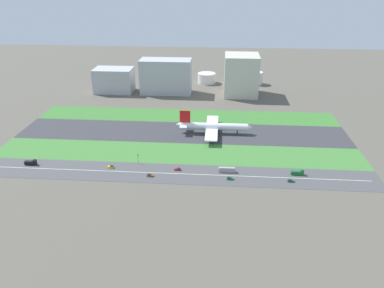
{
  "coord_description": "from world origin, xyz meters",
  "views": [
    {
      "loc": [
        30.98,
        -297.07,
        126.26
      ],
      "look_at": [
        10.81,
        -36.5,
        6.0
      ],
      "focal_mm": 35.19,
      "sensor_mm": 36.0,
      "label": 1
    }
  ],
  "objects_px": {
    "car_1": "(178,169)",
    "car_0": "(150,175)",
    "airliner": "(212,126)",
    "terminal_building": "(114,80)",
    "hangar_building": "(166,76)",
    "bus_0": "(227,170)",
    "fuel_tank_centre": "(232,78)",
    "car_2": "(230,178)",
    "fuel_tank_east": "(256,78)",
    "truck_1": "(298,173)",
    "traffic_light": "(138,158)",
    "truck_0": "(31,163)",
    "car_3": "(111,167)",
    "fuel_tank_west": "(207,78)",
    "office_tower": "(241,75)",
    "car_4": "(290,181)"
  },
  "relations": [
    {
      "from": "car_1",
      "to": "car_0",
      "type": "bearing_deg",
      "value": -150.79
    },
    {
      "from": "airliner",
      "to": "terminal_building",
      "type": "bearing_deg",
      "value": 135.34
    },
    {
      "from": "car_0",
      "to": "hangar_building",
      "type": "height_order",
      "value": "hangar_building"
    },
    {
      "from": "bus_0",
      "to": "fuel_tank_centre",
      "type": "relative_size",
      "value": 0.65
    },
    {
      "from": "car_2",
      "to": "fuel_tank_east",
      "type": "xyz_separation_m",
      "value": [
        34.91,
        237.0,
        6.55
      ]
    },
    {
      "from": "car_2",
      "to": "fuel_tank_east",
      "type": "height_order",
      "value": "fuel_tank_east"
    },
    {
      "from": "car_1",
      "to": "truck_1",
      "type": "xyz_separation_m",
      "value": [
        82.08,
        -0.0,
        0.75
      ]
    },
    {
      "from": "traffic_light",
      "to": "fuel_tank_east",
      "type": "xyz_separation_m",
      "value": [
        100.49,
        219.01,
        3.19
      ]
    },
    {
      "from": "airliner",
      "to": "car_2",
      "type": "distance_m",
      "value": 79.41
    },
    {
      "from": "truck_0",
      "to": "traffic_light",
      "type": "bearing_deg",
      "value": 5.99
    },
    {
      "from": "car_0",
      "to": "car_2",
      "type": "distance_m",
      "value": 53.85
    },
    {
      "from": "car_1",
      "to": "hangar_building",
      "type": "relative_size",
      "value": 0.08
    },
    {
      "from": "car_3",
      "to": "car_2",
      "type": "height_order",
      "value": "same"
    },
    {
      "from": "traffic_light",
      "to": "terminal_building",
      "type": "relative_size",
      "value": 0.17
    },
    {
      "from": "truck_1",
      "to": "traffic_light",
      "type": "bearing_deg",
      "value": 175.91
    },
    {
      "from": "terminal_building",
      "to": "fuel_tank_west",
      "type": "height_order",
      "value": "terminal_building"
    },
    {
      "from": "car_1",
      "to": "airliner",
      "type": "bearing_deg",
      "value": 72.05
    },
    {
      "from": "car_0",
      "to": "fuel_tank_centre",
      "type": "height_order",
      "value": "fuel_tank_centre"
    },
    {
      "from": "office_tower",
      "to": "terminal_building",
      "type": "bearing_deg",
      "value": 180.0
    },
    {
      "from": "truck_1",
      "to": "hangar_building",
      "type": "relative_size",
      "value": 0.15
    },
    {
      "from": "office_tower",
      "to": "fuel_tank_centre",
      "type": "xyz_separation_m",
      "value": [
        -8.31,
        45.0,
        -15.26
      ]
    },
    {
      "from": "terminal_building",
      "to": "fuel_tank_east",
      "type": "xyz_separation_m",
      "value": [
        164.19,
        45.0,
        -5.97
      ]
    },
    {
      "from": "traffic_light",
      "to": "office_tower",
      "type": "distance_m",
      "value": 192.32
    },
    {
      "from": "bus_0",
      "to": "fuel_tank_centre",
      "type": "bearing_deg",
      "value": 88.02
    },
    {
      "from": "office_tower",
      "to": "fuel_tank_east",
      "type": "relative_size",
      "value": 2.72
    },
    {
      "from": "truck_0",
      "to": "bus_0",
      "type": "bearing_deg",
      "value": 0.0
    },
    {
      "from": "fuel_tank_west",
      "to": "traffic_light",
      "type": "bearing_deg",
      "value": -100.37
    },
    {
      "from": "car_4",
      "to": "fuel_tank_centre",
      "type": "distance_m",
      "value": 239.48
    },
    {
      "from": "car_4",
      "to": "bus_0",
      "type": "relative_size",
      "value": 0.38
    },
    {
      "from": "bus_0",
      "to": "car_1",
      "type": "bearing_deg",
      "value": 180.0
    },
    {
      "from": "car_2",
      "to": "truck_0",
      "type": "height_order",
      "value": "truck_0"
    },
    {
      "from": "airliner",
      "to": "fuel_tank_west",
      "type": "relative_size",
      "value": 3.0
    },
    {
      "from": "hangar_building",
      "to": "car_1",
      "type": "bearing_deg",
      "value": -79.58
    },
    {
      "from": "truck_1",
      "to": "car_2",
      "type": "relative_size",
      "value": 1.91
    },
    {
      "from": "car_1",
      "to": "hangar_building",
      "type": "distance_m",
      "value": 185.94
    },
    {
      "from": "truck_1",
      "to": "fuel_tank_centre",
      "type": "relative_size",
      "value": 0.47
    },
    {
      "from": "car_1",
      "to": "traffic_light",
      "type": "distance_m",
      "value": 30.86
    },
    {
      "from": "car_4",
      "to": "fuel_tank_east",
      "type": "xyz_separation_m",
      "value": [
        -4.96,
        237.0,
        6.55
      ]
    },
    {
      "from": "traffic_light",
      "to": "hangar_building",
      "type": "xyz_separation_m",
      "value": [
        -3.86,
        174.01,
        14.71
      ]
    },
    {
      "from": "fuel_tank_west",
      "to": "fuel_tank_centre",
      "type": "height_order",
      "value": "fuel_tank_centre"
    },
    {
      "from": "airliner",
      "to": "car_3",
      "type": "height_order",
      "value": "airliner"
    },
    {
      "from": "car_3",
      "to": "terminal_building",
      "type": "height_order",
      "value": "terminal_building"
    },
    {
      "from": "car_3",
      "to": "traffic_light",
      "type": "distance_m",
      "value": 19.8
    },
    {
      "from": "car_0",
      "to": "car_1",
      "type": "bearing_deg",
      "value": -150.79
    },
    {
      "from": "car_4",
      "to": "terminal_building",
      "type": "xyz_separation_m",
      "value": [
        -169.15,
        192.0,
        12.52
      ]
    },
    {
      "from": "car_1",
      "to": "truck_1",
      "type": "relative_size",
      "value": 0.52
    },
    {
      "from": "hangar_building",
      "to": "car_3",
      "type": "bearing_deg",
      "value": -94.38
    },
    {
      "from": "airliner",
      "to": "car_2",
      "type": "bearing_deg",
      "value": -79.88
    },
    {
      "from": "traffic_light",
      "to": "hangar_building",
      "type": "height_order",
      "value": "hangar_building"
    },
    {
      "from": "bus_0",
      "to": "fuel_tank_centre",
      "type": "distance_m",
      "value": 227.19
    }
  ]
}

